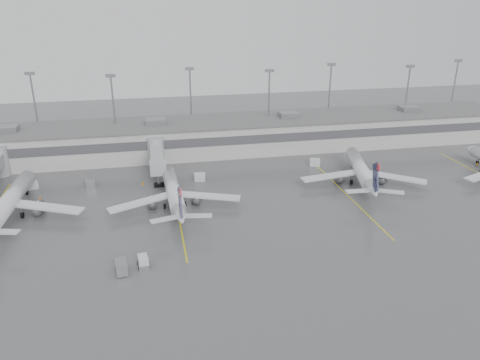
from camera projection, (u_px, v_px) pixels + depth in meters
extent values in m
plane|color=#4D4D50|center=(303.00, 264.00, 72.06)|extent=(260.00, 260.00, 0.00)
cube|color=#B0B0AB|center=(233.00, 135.00, 123.34)|extent=(150.00, 16.00, 8.00)
cube|color=#47474C|center=(239.00, 140.00, 115.64)|extent=(150.00, 0.15, 2.20)
cube|color=#606060|center=(233.00, 120.00, 121.83)|extent=(152.00, 17.00, 0.30)
cube|color=slate|center=(7.00, 129.00, 111.44)|extent=(5.00, 4.00, 1.30)
cube|color=slate|center=(409.00, 109.00, 130.74)|extent=(5.00, 4.00, 1.30)
cylinder|color=gray|center=(36.00, 113.00, 120.56)|extent=(0.44, 0.44, 20.00)
cube|color=slate|center=(30.00, 73.00, 116.76)|extent=(2.40, 0.50, 0.80)
cylinder|color=gray|center=(115.00, 117.00, 117.41)|extent=(0.44, 0.44, 20.00)
cube|color=slate|center=(110.00, 76.00, 113.61)|extent=(2.40, 0.50, 0.80)
cylinder|color=gray|center=(191.00, 106.00, 127.91)|extent=(0.44, 0.44, 20.00)
cube|color=slate|center=(190.00, 69.00, 124.11)|extent=(2.40, 0.50, 0.80)
cylinder|color=gray|center=(269.00, 109.00, 124.76)|extent=(0.44, 0.44, 20.00)
cube|color=slate|center=(270.00, 71.00, 120.96)|extent=(2.40, 0.50, 0.80)
cylinder|color=gray|center=(329.00, 100.00, 135.26)|extent=(0.44, 0.44, 20.00)
cube|color=slate|center=(332.00, 64.00, 131.46)|extent=(2.40, 0.50, 0.80)
cylinder|color=gray|center=(406.00, 103.00, 132.11)|extent=(0.44, 0.44, 20.00)
cube|color=slate|center=(410.00, 66.00, 128.32)|extent=(2.40, 0.50, 0.80)
cylinder|color=gray|center=(453.00, 95.00, 142.61)|extent=(0.44, 0.44, 20.00)
cube|color=slate|center=(459.00, 61.00, 138.82)|extent=(2.40, 0.50, 0.80)
cylinder|color=#939698|center=(0.00, 161.00, 106.04)|extent=(4.00, 4.00, 7.00)
cylinder|color=#939698|center=(156.00, 151.00, 112.48)|extent=(4.00, 4.00, 7.00)
cube|color=#939698|center=(157.00, 157.00, 106.26)|extent=(2.80, 13.00, 2.60)
cube|color=#939698|center=(158.00, 168.00, 99.44)|extent=(3.40, 2.40, 3.00)
cylinder|color=gray|center=(159.00, 180.00, 100.52)|extent=(0.70, 0.70, 2.80)
cube|color=black|center=(159.00, 185.00, 100.91)|extent=(2.20, 1.20, 0.70)
cube|color=yellow|center=(177.00, 209.00, 90.67)|extent=(0.25, 40.00, 0.01)
cube|color=yellow|center=(346.00, 194.00, 97.10)|extent=(0.25, 40.00, 0.01)
cylinder|color=silver|center=(11.00, 199.00, 87.36)|extent=(4.31, 22.74, 3.08)
cone|color=silver|center=(29.00, 175.00, 99.06)|extent=(3.23, 3.04, 3.08)
cube|color=silver|center=(48.00, 207.00, 85.99)|extent=(13.42, 7.31, 0.36)
cylinder|color=black|center=(27.00, 192.00, 96.83)|extent=(0.41, 0.94, 0.92)
cylinder|color=black|center=(22.00, 215.00, 86.70)|extent=(0.52, 1.15, 1.13)
cylinder|color=silver|center=(173.00, 190.00, 91.81)|extent=(3.55, 20.83, 2.83)
cone|color=silver|center=(168.00, 170.00, 102.36)|extent=(2.92, 2.74, 2.83)
cone|color=silver|center=(181.00, 216.00, 80.35)|extent=(2.99, 4.81, 2.83)
cube|color=silver|center=(140.00, 203.00, 88.28)|extent=(12.35, 6.50, 0.33)
cube|color=silver|center=(209.00, 196.00, 91.13)|extent=(12.46, 5.73, 0.33)
cube|color=black|center=(180.00, 203.00, 78.90)|extent=(0.47, 5.32, 6.17)
cube|color=maroon|center=(180.00, 192.00, 76.89)|extent=(0.35, 1.92, 1.79)
cylinder|color=black|center=(170.00, 186.00, 100.36)|extent=(0.36, 0.86, 0.85)
cylinder|color=black|center=(165.00, 206.00, 90.54)|extent=(0.46, 1.05, 1.04)
cylinder|color=black|center=(185.00, 204.00, 91.39)|extent=(0.46, 1.05, 1.04)
cylinder|color=silver|center=(360.00, 169.00, 102.83)|extent=(8.25, 21.82, 2.97)
cone|color=silver|center=(351.00, 151.00, 114.20)|extent=(3.56, 3.42, 2.97)
cone|color=silver|center=(373.00, 190.00, 90.49)|extent=(4.10, 5.53, 2.97)
cube|color=silver|center=(330.00, 176.00, 100.88)|extent=(13.00, 3.39, 0.35)
cube|color=silver|center=(395.00, 177.00, 100.23)|extent=(12.24, 9.05, 0.35)
cube|color=black|center=(376.00, 178.00, 88.96)|extent=(1.66, 5.47, 6.47)
cube|color=maroon|center=(379.00, 167.00, 86.81)|extent=(0.78, 2.01, 1.88)
cylinder|color=black|center=(352.00, 165.00, 112.02)|extent=(0.56, 0.95, 0.89)
cylinder|color=black|center=(351.00, 182.00, 101.99)|extent=(0.70, 1.16, 1.09)
cylinder|color=black|center=(371.00, 182.00, 101.80)|extent=(0.70, 1.16, 1.09)
cone|color=silver|center=(471.00, 149.00, 116.16)|extent=(2.82, 2.63, 2.80)
cylinder|color=black|center=(477.00, 162.00, 114.16)|extent=(0.33, 0.84, 0.84)
cube|color=silver|center=(143.00, 261.00, 71.26)|extent=(1.70, 2.43, 1.71)
cube|color=slate|center=(143.00, 264.00, 71.46)|extent=(1.93, 2.83, 0.66)
cylinder|color=black|center=(138.00, 262.00, 72.09)|extent=(0.27, 0.55, 0.53)
cylinder|color=black|center=(148.00, 261.00, 72.54)|extent=(0.27, 0.55, 0.53)
cylinder|color=black|center=(139.00, 269.00, 70.42)|extent=(0.27, 0.55, 0.53)
cylinder|color=black|center=(149.00, 267.00, 70.87)|extent=(0.27, 0.55, 0.53)
cube|color=slate|center=(121.00, 267.00, 69.53)|extent=(2.03, 3.12, 1.78)
cylinder|color=black|center=(116.00, 268.00, 70.49)|extent=(0.30, 0.61, 0.59)
cylinder|color=black|center=(127.00, 274.00, 69.09)|extent=(0.30, 0.61, 0.59)
cube|color=silver|center=(32.00, 185.00, 99.62)|extent=(2.69, 2.27, 1.61)
cube|color=silver|center=(200.00, 177.00, 103.91)|extent=(2.56, 1.89, 1.67)
cube|color=silver|center=(315.00, 162.00, 113.00)|extent=(2.73, 2.16, 1.70)
cube|color=slate|center=(90.00, 181.00, 101.39)|extent=(2.31, 3.33, 1.95)
cone|color=orange|center=(40.00, 197.00, 94.83)|extent=(0.40, 0.40, 0.63)
cone|color=orange|center=(143.00, 183.00, 101.91)|extent=(0.50, 0.50, 0.80)
cone|color=orange|center=(327.00, 176.00, 105.47)|extent=(0.49, 0.49, 0.77)
cone|color=orange|center=(478.00, 163.00, 113.88)|extent=(0.46, 0.46, 0.72)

